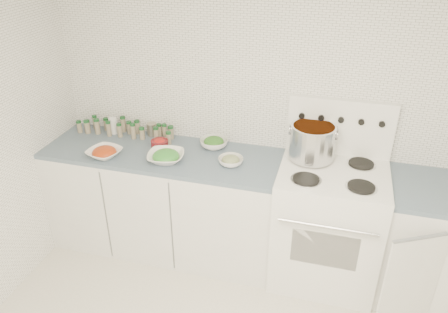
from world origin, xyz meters
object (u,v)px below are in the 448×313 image
(stove, at_px, (327,222))
(bowl_snowpea, at_px, (166,156))
(bowl_tomato, at_px, (104,152))
(stock_pot, at_px, (313,140))

(stove, relative_size, bowl_snowpea, 4.33)
(stove, distance_m, bowl_tomato, 1.76)
(bowl_tomato, height_order, bowl_snowpea, bowl_snowpea)
(stove, height_order, bowl_snowpea, stove)
(stove, xyz_separation_m, bowl_snowpea, (-1.22, -0.12, 0.44))
(stock_pot, distance_m, bowl_snowpea, 1.08)
(stock_pot, xyz_separation_m, bowl_tomato, (-1.51, -0.32, -0.15))
(stock_pot, bearing_deg, bowl_snowpea, -165.76)
(stock_pot, bearing_deg, stove, -38.36)
(stove, bearing_deg, bowl_snowpea, -174.30)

